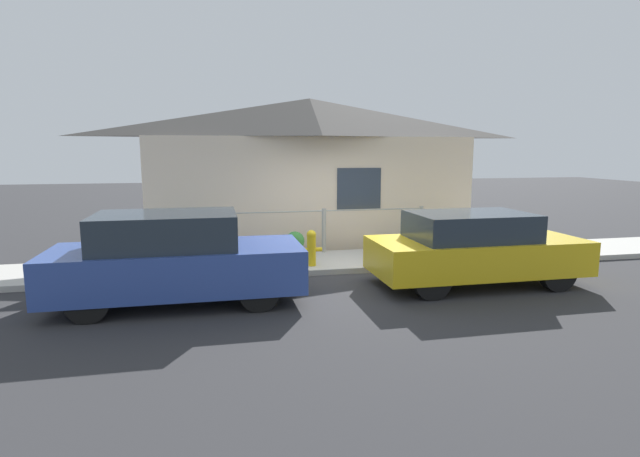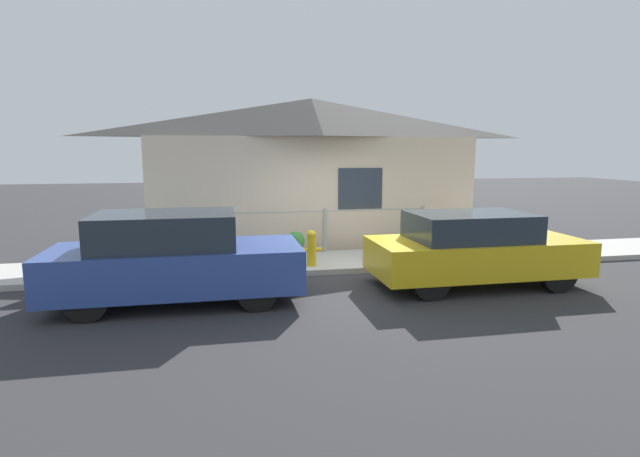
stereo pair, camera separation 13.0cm
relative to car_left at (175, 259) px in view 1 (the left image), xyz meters
The scene contains 10 objects.
ground_plane 3.43m from the car_left, 21.65° to the left, with size 60.00×60.00×0.00m, color #2D2D30.
sidewalk 3.85m from the car_left, 34.78° to the left, with size 24.00×1.85×0.12m.
house 5.92m from the car_left, 55.22° to the left, with size 8.44×2.23×3.76m.
fence 4.28m from the car_left, 43.35° to the left, with size 4.90×0.10×1.01m.
car_left is the anchor object (origin of this frame).
car_right 5.29m from the car_left, ahead, with size 3.84×1.64×1.34m.
fire_hydrant 3.06m from the car_left, 32.85° to the left, with size 0.44×0.19×0.74m.
potted_plant_near_hydrant 3.42m from the car_left, 46.21° to the left, with size 0.42×0.42×0.59m.
potted_plant_by_fence 2.54m from the car_left, 91.96° to the left, with size 0.55×0.55×0.70m.
potted_plant_corner 6.09m from the car_left, 24.75° to the left, with size 0.48×0.48×0.58m.
Camera 1 is at (-2.49, -9.40, 2.48)m, focal length 28.00 mm.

